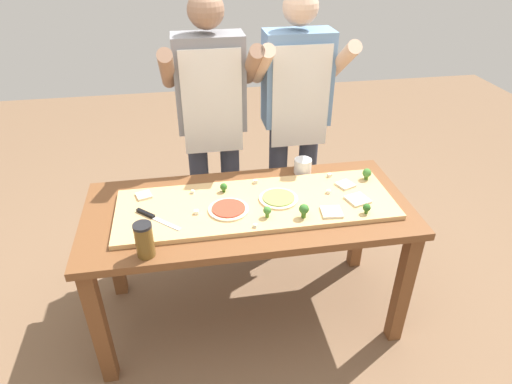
# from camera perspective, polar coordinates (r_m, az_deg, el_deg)

# --- Properties ---
(ground_plane) EXTENTS (8.00, 8.00, 0.00)m
(ground_plane) POSITION_cam_1_polar(r_m,az_deg,el_deg) (2.72, -0.86, -15.09)
(ground_plane) COLOR brown
(prep_table) EXTENTS (1.64, 0.74, 0.75)m
(prep_table) POSITION_cam_1_polar(r_m,az_deg,el_deg) (2.29, -0.99, -4.02)
(prep_table) COLOR brown
(prep_table) RESTS_ON ground
(cutting_board) EXTENTS (1.38, 0.47, 0.02)m
(cutting_board) POSITION_cam_1_polar(r_m,az_deg,el_deg) (2.22, 0.02, -1.62)
(cutting_board) COLOR tan
(cutting_board) RESTS_ON prep_table
(chefs_knife) EXTENTS (0.21, 0.20, 0.02)m
(chefs_knife) POSITION_cam_1_polar(r_m,az_deg,el_deg) (2.16, -13.20, -3.09)
(chefs_knife) COLOR #B7BABF
(chefs_knife) RESTS_ON cutting_board
(pizza_whole_tomato_red) EXTENTS (0.20, 0.20, 0.02)m
(pizza_whole_tomato_red) POSITION_cam_1_polar(r_m,az_deg,el_deg) (2.16, -3.55, -2.21)
(pizza_whole_tomato_red) COLOR beige
(pizza_whole_tomato_red) RESTS_ON cutting_board
(pizza_whole_pesto_green) EXTENTS (0.20, 0.20, 0.02)m
(pizza_whole_pesto_green) POSITION_cam_1_polar(r_m,az_deg,el_deg) (2.24, 2.91, -0.81)
(pizza_whole_pesto_green) COLOR beige
(pizza_whole_pesto_green) RESTS_ON cutting_board
(pizza_slice_center) EXTENTS (0.11, 0.11, 0.01)m
(pizza_slice_center) POSITION_cam_1_polar(r_m,az_deg,el_deg) (2.40, 11.40, 0.92)
(pizza_slice_center) COLOR beige
(pizza_slice_center) RESTS_ON cutting_board
(pizza_slice_near_right) EXTENTS (0.13, 0.13, 0.01)m
(pizza_slice_near_right) POSITION_cam_1_polar(r_m,az_deg,el_deg) (2.29, 12.93, -0.95)
(pizza_slice_near_right) COLOR beige
(pizza_slice_near_right) RESTS_ON cutting_board
(pizza_slice_near_left) EXTENTS (0.11, 0.11, 0.01)m
(pizza_slice_near_left) POSITION_cam_1_polar(r_m,az_deg,el_deg) (2.17, 9.67, -2.55)
(pizza_slice_near_left) COLOR beige
(pizza_slice_near_left) RESTS_ON cutting_board
(pizza_slice_far_right) EXTENTS (0.09, 0.09, 0.01)m
(pizza_slice_far_right) POSITION_cam_1_polar(r_m,az_deg,el_deg) (2.33, -14.22, -0.43)
(pizza_slice_far_right) COLOR beige
(pizza_slice_far_right) RESTS_ON cutting_board
(broccoli_floret_back_right) EXTENTS (0.05, 0.05, 0.06)m
(broccoli_floret_back_right) POSITION_cam_1_polar(r_m,az_deg,el_deg) (2.47, 14.06, 2.36)
(broccoli_floret_back_right) COLOR #487A23
(broccoli_floret_back_right) RESTS_ON cutting_board
(broccoli_floret_back_mid) EXTENTS (0.04, 0.04, 0.06)m
(broccoli_floret_back_mid) POSITION_cam_1_polar(r_m,az_deg,el_deg) (2.10, 1.45, -2.44)
(broccoli_floret_back_mid) COLOR #487A23
(broccoli_floret_back_mid) RESTS_ON cutting_board
(broccoli_floret_center_left) EXTENTS (0.04, 0.04, 0.05)m
(broccoli_floret_center_left) POSITION_cam_1_polar(r_m,az_deg,el_deg) (2.30, -4.18, 0.64)
(broccoli_floret_center_left) COLOR #366618
(broccoli_floret_center_left) RESTS_ON cutting_board
(broccoli_floret_front_mid) EXTENTS (0.05, 0.05, 0.07)m
(broccoli_floret_front_mid) POSITION_cam_1_polar(r_m,az_deg,el_deg) (2.10, 6.18, -2.26)
(broccoli_floret_front_mid) COLOR #3F7220
(broccoli_floret_front_mid) RESTS_ON cutting_board
(broccoli_floret_front_left) EXTENTS (0.04, 0.04, 0.05)m
(broccoli_floret_front_left) POSITION_cam_1_polar(r_m,az_deg,el_deg) (2.19, 14.04, -2.00)
(broccoli_floret_front_left) COLOR #366618
(broccoli_floret_front_left) RESTS_ON cutting_board
(cheese_crumble_a) EXTENTS (0.02, 0.02, 0.02)m
(cheese_crumble_a) POSITION_cam_1_polar(r_m,az_deg,el_deg) (2.47, 9.40, 2.15)
(cheese_crumble_a) COLOR silver
(cheese_crumble_a) RESTS_ON cutting_board
(cheese_crumble_b) EXTENTS (0.02, 0.02, 0.02)m
(cheese_crumble_b) POSITION_cam_1_polar(r_m,az_deg,el_deg) (2.31, -8.14, 0.03)
(cheese_crumble_b) COLOR silver
(cheese_crumble_b) RESTS_ON cutting_board
(cheese_crumble_c) EXTENTS (0.02, 0.02, 0.02)m
(cheese_crumble_c) POSITION_cam_1_polar(r_m,az_deg,el_deg) (2.15, -7.67, -2.57)
(cheese_crumble_c) COLOR white
(cheese_crumble_c) RESTS_ON cutting_board
(cheese_crumble_d) EXTENTS (0.02, 0.02, 0.02)m
(cheese_crumble_d) POSITION_cam_1_polar(r_m,az_deg,el_deg) (2.38, -0.07, 1.37)
(cheese_crumble_d) COLOR silver
(cheese_crumble_d) RESTS_ON cutting_board
(cheese_crumble_e) EXTENTS (0.02, 0.02, 0.02)m
(cheese_crumble_e) POSITION_cam_1_polar(r_m,az_deg,el_deg) (2.05, 0.03, -4.34)
(cheese_crumble_e) COLOR silver
(cheese_crumble_e) RESTS_ON cutting_board
(cheese_crumble_f) EXTENTS (0.02, 0.02, 0.02)m
(cheese_crumble_f) POSITION_cam_1_polar(r_m,az_deg,el_deg) (2.32, 9.30, 0.05)
(cheese_crumble_f) COLOR white
(cheese_crumble_f) RESTS_ON cutting_board
(flour_cup) EXTENTS (0.10, 0.10, 0.08)m
(flour_cup) POSITION_cam_1_polar(r_m,az_deg,el_deg) (2.52, 6.03, 3.23)
(flour_cup) COLOR white
(flour_cup) RESTS_ON prep_table
(sauce_jar) EXTENTS (0.08, 0.08, 0.16)m
(sauce_jar) POSITION_cam_1_polar(r_m,az_deg,el_deg) (1.94, -14.15, -6.01)
(sauce_jar) COLOR brown
(sauce_jar) RESTS_ON prep_table
(cook_left) EXTENTS (0.54, 0.39, 1.67)m
(cook_left) POSITION_cam_1_polar(r_m,az_deg,el_deg) (2.69, -5.73, 10.10)
(cook_left) COLOR #333847
(cook_left) RESTS_ON ground
(cook_right) EXTENTS (0.54, 0.39, 1.67)m
(cook_right) POSITION_cam_1_polar(r_m,az_deg,el_deg) (2.77, 5.17, 10.77)
(cook_right) COLOR #333847
(cook_right) RESTS_ON ground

